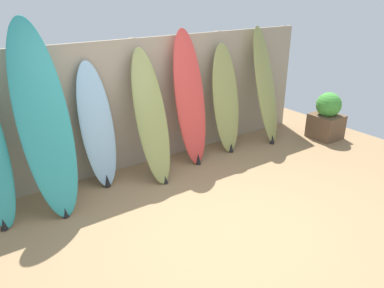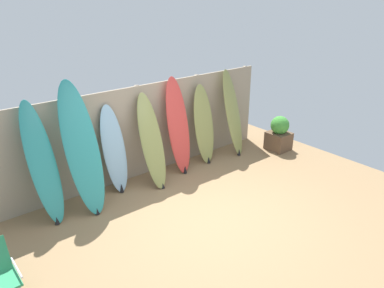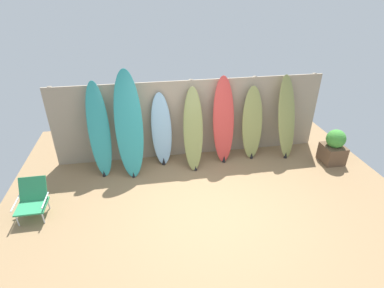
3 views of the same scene
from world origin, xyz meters
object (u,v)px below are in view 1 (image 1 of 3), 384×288
(surfboard_olive_6, at_px, (266,87))
(surfboard_skyblue_2, at_px, (97,127))
(surfboard_olive_5, at_px, (226,100))
(surfboard_olive_3, at_px, (151,117))
(planter_box, at_px, (327,117))
(surfboard_red_4, at_px, (190,99))
(surfboard_teal_1, at_px, (44,121))

(surfboard_olive_6, bearing_deg, surfboard_skyblue_2, 177.54)
(surfboard_olive_5, height_order, surfboard_olive_6, surfboard_olive_6)
(surfboard_skyblue_2, xyz_separation_m, surfboard_olive_5, (2.05, -0.07, 0.03))
(surfboard_olive_3, bearing_deg, surfboard_olive_5, 5.42)
(surfboard_olive_3, height_order, surfboard_olive_5, surfboard_olive_3)
(surfboard_skyblue_2, height_order, surfboard_olive_5, surfboard_olive_5)
(surfboard_olive_3, height_order, surfboard_olive_6, surfboard_olive_6)
(surfboard_olive_3, xyz_separation_m, planter_box, (3.13, -0.48, -0.47))
(surfboard_olive_5, bearing_deg, surfboard_olive_6, -3.74)
(surfboard_red_4, relative_size, planter_box, 2.40)
(surfboard_teal_1, height_order, surfboard_red_4, surfboard_teal_1)
(surfboard_olive_3, bearing_deg, surfboard_red_4, 9.36)
(surfboard_olive_6, bearing_deg, surfboard_olive_3, -177.90)
(surfboard_teal_1, distance_m, surfboard_olive_6, 3.52)
(surfboard_olive_5, distance_m, surfboard_olive_6, 0.80)
(surfboard_skyblue_2, bearing_deg, surfboard_teal_1, -161.31)
(surfboard_red_4, xyz_separation_m, surfboard_olive_5, (0.68, 0.02, -0.13))
(surfboard_teal_1, relative_size, surfboard_red_4, 1.13)
(surfboard_skyblue_2, xyz_separation_m, surfboard_olive_3, (0.67, -0.20, 0.06))
(surfboard_teal_1, xyz_separation_m, surfboard_red_4, (2.04, 0.14, -0.13))
(surfboard_olive_3, xyz_separation_m, surfboard_red_4, (0.70, 0.12, 0.10))
(surfboard_olive_3, bearing_deg, surfboard_olive_6, 2.10)
(surfboard_teal_1, height_order, planter_box, surfboard_teal_1)
(surfboard_teal_1, bearing_deg, surfboard_olive_3, 1.12)
(surfboard_teal_1, height_order, surfboard_olive_5, surfboard_teal_1)
(surfboard_teal_1, distance_m, surfboard_olive_5, 2.74)
(surfboard_olive_3, relative_size, planter_box, 2.15)
(surfboard_olive_6, bearing_deg, planter_box, -30.46)
(surfboard_skyblue_2, relative_size, surfboard_red_4, 0.84)
(surfboard_olive_3, bearing_deg, surfboard_teal_1, -178.88)
(surfboard_olive_5, xyz_separation_m, planter_box, (1.74, -0.61, -0.44))
(surfboard_skyblue_2, height_order, surfboard_olive_3, surfboard_olive_3)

